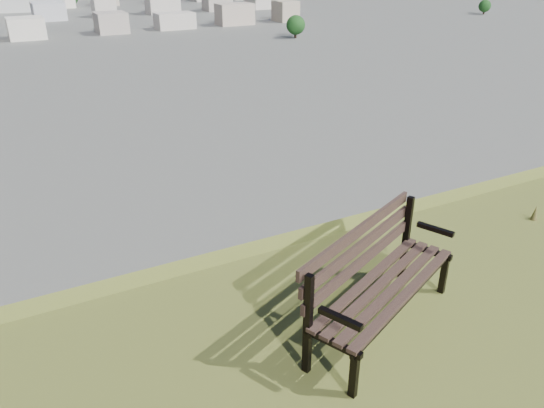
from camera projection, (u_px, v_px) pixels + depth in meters
park_bench at (377, 274)px, 4.31m from camera, size 1.75×1.17×0.88m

